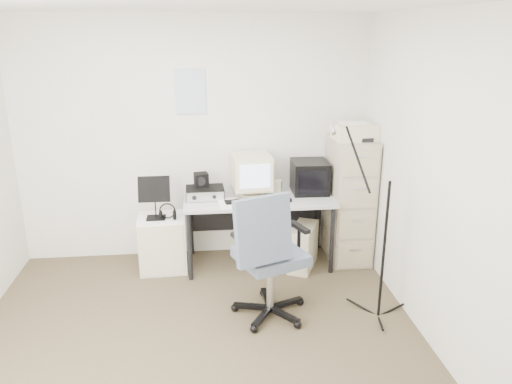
{
  "coord_description": "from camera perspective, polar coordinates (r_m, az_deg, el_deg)",
  "views": [
    {
      "loc": [
        0.1,
        -3.28,
        2.36
      ],
      "look_at": [
        0.55,
        0.95,
        0.95
      ],
      "focal_mm": 35.0,
      "sensor_mm": 36.0,
      "label": 1
    }
  ],
  "objects": [
    {
      "name": "crt_monitor",
      "position": [
        5.03,
        -0.54,
        1.94
      ],
      "size": [
        0.41,
        0.43,
        0.42
      ],
      "primitive_type": "cube",
      "rotation": [
        0.0,
        0.0,
        0.08
      ],
      "color": "beige",
      "rests_on": "desk"
    },
    {
      "name": "floor",
      "position": [
        4.04,
        -6.63,
        -17.59
      ],
      "size": [
        3.6,
        3.6,
        0.01
      ],
      "primitive_type": "cube",
      "color": "#3E3220",
      "rests_on": "ground"
    },
    {
      "name": "papers",
      "position": [
        4.83,
        -3.09,
        -1.3
      ],
      "size": [
        0.23,
        0.29,
        0.02
      ],
      "primitive_type": "cube",
      "rotation": [
        0.0,
        0.0,
        0.12
      ],
      "color": "white",
      "rests_on": "desk"
    },
    {
      "name": "ceiling",
      "position": [
        3.28,
        -8.33,
        20.6
      ],
      "size": [
        3.6,
        3.6,
        0.01
      ],
      "primitive_type": "cube",
      "color": "white",
      "rests_on": "ground"
    },
    {
      "name": "mouse",
      "position": [
        4.92,
        3.44,
        -0.82
      ],
      "size": [
        0.1,
        0.14,
        0.04
      ],
      "primitive_type": "cube",
      "rotation": [
        0.0,
        0.0,
        0.3
      ],
      "color": "black",
      "rests_on": "desk"
    },
    {
      "name": "printer",
      "position": [
        5.04,
        11.21,
        6.76
      ],
      "size": [
        0.43,
        0.31,
        0.16
      ],
      "primitive_type": "cube",
      "rotation": [
        0.0,
        0.0,
        0.09
      ],
      "color": "beige",
      "rests_on": "filing_cabinet"
    },
    {
      "name": "radio_speaker",
      "position": [
        5.03,
        -6.28,
        1.43
      ],
      "size": [
        0.15,
        0.15,
        0.13
      ],
      "primitive_type": "cube",
      "rotation": [
        0.0,
        0.0,
        0.18
      ],
      "color": "black",
      "rests_on": "radio_receiver"
    },
    {
      "name": "wall_right",
      "position": [
        3.86,
        20.39,
        0.44
      ],
      "size": [
        0.02,
        3.6,
        2.5
      ],
      "primitive_type": "cube",
      "color": "silver",
      "rests_on": "ground"
    },
    {
      "name": "wall_front",
      "position": [
        1.85,
        -8.28,
        -18.71
      ],
      "size": [
        3.6,
        0.02,
        2.5
      ],
      "primitive_type": "cube",
      "color": "silver",
      "rests_on": "ground"
    },
    {
      "name": "pc_tower",
      "position": [
        5.16,
        5.41,
        -6.25
      ],
      "size": [
        0.39,
        0.52,
        0.44
      ],
      "primitive_type": "cube",
      "rotation": [
        0.0,
        0.0,
        -0.43
      ],
      "color": "beige",
      "rests_on": "floor"
    },
    {
      "name": "side_cart",
      "position": [
        5.14,
        -10.6,
        -5.76
      ],
      "size": [
        0.48,
        0.39,
        0.57
      ],
      "primitive_type": "cube",
      "rotation": [
        0.0,
        0.0,
        0.05
      ],
      "color": "white",
      "rests_on": "floor"
    },
    {
      "name": "office_chair",
      "position": [
        4.17,
        1.68,
        -7.08
      ],
      "size": [
        0.86,
        0.86,
        1.14
      ],
      "primitive_type": "cube",
      "rotation": [
        0.0,
        0.0,
        0.38
      ],
      "color": "#454C55",
      "rests_on": "floor"
    },
    {
      "name": "filing_cabinet",
      "position": [
        5.27,
        10.58,
        -0.92
      ],
      "size": [
        0.4,
        0.6,
        1.3
      ],
      "primitive_type": "cube",
      "color": "#BFB093",
      "rests_on": "floor"
    },
    {
      "name": "desk",
      "position": [
        5.16,
        0.29,
        -4.4
      ],
      "size": [
        1.5,
        0.7,
        0.73
      ],
      "primitive_type": "cube",
      "color": "#B4B4B4",
      "rests_on": "floor"
    },
    {
      "name": "wall_calendar",
      "position": [
        5.11,
        -7.53,
        11.32
      ],
      "size": [
        0.3,
        0.02,
        0.44
      ],
      "primitive_type": "cube",
      "color": "white",
      "rests_on": "wall_back"
    },
    {
      "name": "keyboard",
      "position": [
        4.83,
        -0.29,
        -1.23
      ],
      "size": [
        0.43,
        0.26,
        0.02
      ],
      "primitive_type": "cube",
      "rotation": [
        0.0,
        0.0,
        -0.31
      ],
      "color": "beige",
      "rests_on": "desk"
    },
    {
      "name": "desk_speaker",
      "position": [
        5.13,
        2.53,
        0.61
      ],
      "size": [
        0.09,
        0.09,
        0.14
      ],
      "primitive_type": "cube",
      "rotation": [
        0.0,
        0.0,
        -0.34
      ],
      "color": "beige",
      "rests_on": "desk"
    },
    {
      "name": "radio_receiver",
      "position": [
        5.01,
        -5.86,
        -0.09
      ],
      "size": [
        0.39,
        0.28,
        0.11
      ],
      "primitive_type": "cube",
      "rotation": [
        0.0,
        0.0,
        0.03
      ],
      "color": "black",
      "rests_on": "desk"
    },
    {
      "name": "music_stand",
      "position": [
        4.92,
        -11.5,
        -0.58
      ],
      "size": [
        0.33,
        0.24,
        0.44
      ],
      "primitive_type": "cube",
      "rotation": [
        0.0,
        0.0,
        -0.27
      ],
      "color": "black",
      "rests_on": "side_cart"
    },
    {
      "name": "wall_back",
      "position": [
        5.2,
        -7.08,
        5.87
      ],
      "size": [
        3.6,
        0.02,
        2.5
      ],
      "primitive_type": "cube",
      "color": "silver",
      "rests_on": "ground"
    },
    {
      "name": "headphones",
      "position": [
        4.93,
        -10.07,
        -2.5
      ],
      "size": [
        0.23,
        0.23,
        0.03
      ],
      "primitive_type": "torus",
      "rotation": [
        0.0,
        0.0,
        -0.39
      ],
      "color": "black",
      "rests_on": "side_cart"
    },
    {
      "name": "mic_stand",
      "position": [
        4.2,
        14.6,
        -4.24
      ],
      "size": [
        0.02,
        0.02,
        1.58
      ],
      "primitive_type": "cylinder",
      "rotation": [
        0.0,
        0.0,
        1.6
      ],
      "color": "black",
      "rests_on": "floor"
    },
    {
      "name": "crt_tv",
      "position": [
        5.17,
        6.14,
        1.76
      ],
      "size": [
        0.37,
        0.39,
        0.33
      ],
      "primitive_type": "cube",
      "rotation": [
        0.0,
        0.0,
        -0.03
      ],
      "color": "black",
      "rests_on": "desk"
    }
  ]
}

